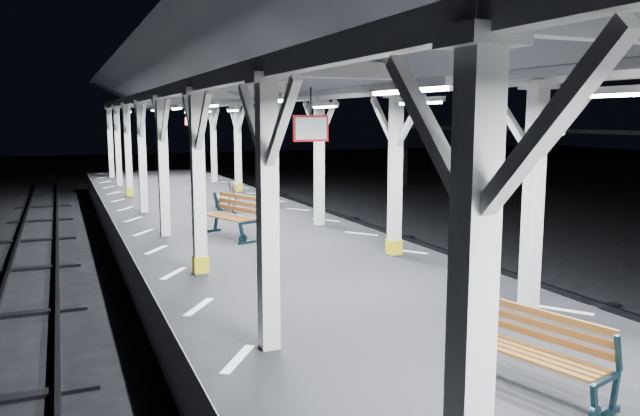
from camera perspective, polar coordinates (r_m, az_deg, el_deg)
ground at (r=10.66m, az=2.48°, el=-12.67°), size 120.00×120.00×0.00m
platform at (r=10.49m, az=2.49°, el=-10.12°), size 6.00×50.00×1.00m
hazard_stripes_left at (r=9.60m, az=-11.01°, el=-8.87°), size 1.00×48.00×0.01m
hazard_stripes_right at (r=11.57m, az=13.62°, el=-6.00°), size 1.00×48.00×0.01m
track_left at (r=9.77m, az=-26.18°, el=-15.04°), size 2.20×60.00×0.16m
track_right at (r=13.44m, az=22.39°, el=-8.49°), size 2.20×60.00×0.16m
canopy at (r=9.97m, az=2.70°, el=12.62°), size 5.40×49.00×4.65m
bench_near at (r=6.96m, az=19.75°, el=-12.23°), size 0.91×1.56×0.80m
bench_mid at (r=14.86m, az=-8.02°, el=-0.62°), size 1.24×1.97×1.00m
bench_far at (r=19.08m, az=-8.40°, el=1.07°), size 0.84×1.63×0.84m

